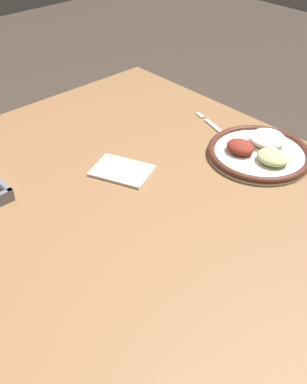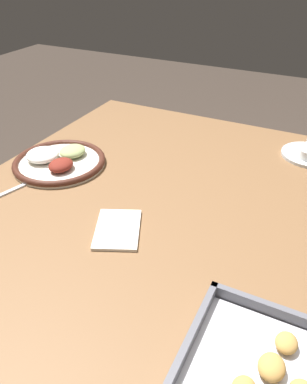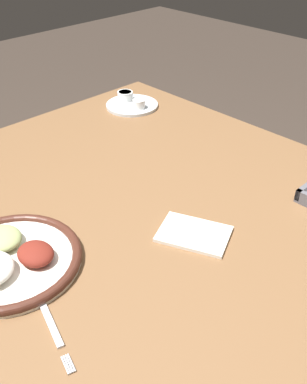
{
  "view_description": "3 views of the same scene",
  "coord_description": "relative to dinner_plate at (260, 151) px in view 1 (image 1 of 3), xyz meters",
  "views": [
    {
      "loc": [
        -0.64,
        0.56,
        1.42
      ],
      "look_at": [
        -0.02,
        0.0,
        0.77
      ],
      "focal_mm": 42.0,
      "sensor_mm": 36.0,
      "label": 1
    },
    {
      "loc": [
        0.71,
        0.36,
        1.31
      ],
      "look_at": [
        -0.02,
        0.0,
        0.77
      ],
      "focal_mm": 35.0,
      "sensor_mm": 36.0,
      "label": 2
    },
    {
      "loc": [
        0.6,
        -0.6,
        1.36
      ],
      "look_at": [
        -0.02,
        0.0,
        0.77
      ],
      "focal_mm": 42.0,
      "sensor_mm": 36.0,
      "label": 3
    }
  ],
  "objects": [
    {
      "name": "ground_plane",
      "position": [
        0.07,
        0.35,
        -0.75
      ],
      "size": [
        8.0,
        8.0,
        0.0
      ],
      "primitive_type": "plane",
      "color": "#382D26"
    },
    {
      "name": "dining_table",
      "position": [
        0.07,
        0.35,
        -0.11
      ],
      "size": [
        1.27,
        1.03,
        0.74
      ],
      "color": "brown",
      "rests_on": "ground_plane"
    },
    {
      "name": "dinner_plate",
      "position": [
        0.0,
        0.0,
        0.0
      ],
      "size": [
        0.28,
        0.28,
        0.05
      ],
      "color": "white",
      "rests_on": "dining_table"
    },
    {
      "name": "fork",
      "position": [
        0.17,
        -0.02,
        -0.01
      ],
      "size": [
        0.21,
        0.07,
        0.0
      ],
      "rotation": [
        0.0,
        0.0,
        -0.28
      ],
      "color": "silver",
      "rests_on": "dining_table"
    },
    {
      "name": "napkin",
      "position": [
        0.2,
        0.33,
        -0.01
      ],
      "size": [
        0.18,
        0.16,
        0.01
      ],
      "color": "silver",
      "rests_on": "dining_table"
    }
  ]
}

